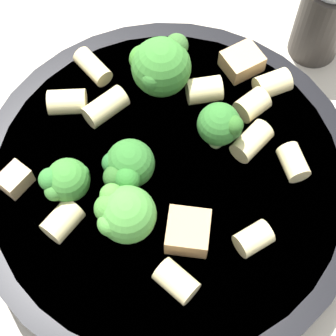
{
  "coord_description": "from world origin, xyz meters",
  "views": [
    {
      "loc": [
        0.16,
        -0.01,
        0.37
      ],
      "look_at": [
        0.0,
        0.0,
        0.05
      ],
      "focal_mm": 60.0,
      "sensor_mm": 36.0,
      "label": 1
    }
  ],
  "objects": [
    {
      "name": "chicken_chunk_1",
      "position": [
        0.04,
        0.01,
        0.05
      ],
      "size": [
        0.03,
        0.03,
        0.02
      ],
      "primitive_type": "cube",
      "rotation": [
        0.0,
        0.0,
        2.94
      ],
      "color": "tan",
      "rests_on": "pasta_bowl"
    },
    {
      "name": "rigatoni_0",
      "position": [
        0.0,
        0.08,
        0.05
      ],
      "size": [
        0.02,
        0.02,
        0.01
      ],
      "primitive_type": "cylinder",
      "rotation": [
        1.57,
        0.0,
        1.8
      ],
      "color": "beige",
      "rests_on": "pasta_bowl"
    },
    {
      "name": "pepper_shaker",
      "position": [
        -0.12,
        0.13,
        0.05
      ],
      "size": [
        0.04,
        0.04,
        0.1
      ],
      "color": "#332D28",
      "rests_on": "ground_plane"
    },
    {
      "name": "rigatoni_3",
      "position": [
        -0.04,
        0.06,
        0.05
      ],
      "size": [
        0.03,
        0.03,
        0.02
      ],
      "primitive_type": "cylinder",
      "rotation": [
        1.57,
        0.0,
        0.62
      ],
      "color": "beige",
      "rests_on": "pasta_bowl"
    },
    {
      "name": "rigatoni_9",
      "position": [
        -0.06,
        0.03,
        0.05
      ],
      "size": [
        0.02,
        0.02,
        0.02
      ],
      "primitive_type": "cylinder",
      "rotation": [
        1.57,
        0.0,
        0.11
      ],
      "color": "beige",
      "rests_on": "pasta_bowl"
    },
    {
      "name": "rigatoni_4",
      "position": [
        -0.05,
        -0.04,
        0.05
      ],
      "size": [
        0.03,
        0.03,
        0.02
      ],
      "primitive_type": "cylinder",
      "rotation": [
        1.57,
        0.0,
        0.64
      ],
      "color": "beige",
      "rests_on": "pasta_bowl"
    },
    {
      "name": "broccoli_floret_0",
      "position": [
        0.04,
        -0.03,
        0.07
      ],
      "size": [
        0.03,
        0.04,
        0.04
      ],
      "color": "#93B766",
      "rests_on": "pasta_bowl"
    },
    {
      "name": "broccoli_floret_1",
      "position": [
        0.0,
        -0.02,
        0.06
      ],
      "size": [
        0.03,
        0.03,
        0.03
      ],
      "color": "#93B766",
      "rests_on": "pasta_bowl"
    },
    {
      "name": "pasta_bowl",
      "position": [
        0.0,
        0.0,
        0.02
      ],
      "size": [
        0.25,
        0.25,
        0.04
      ],
      "color": "black",
      "rests_on": "ground_plane"
    },
    {
      "name": "rigatoni_7",
      "position": [
        -0.05,
        -0.06,
        0.05
      ],
      "size": [
        0.02,
        0.03,
        0.02
      ],
      "primitive_type": "cylinder",
      "rotation": [
        1.57,
        0.0,
        3.13
      ],
      "color": "beige",
      "rests_on": "pasta_bowl"
    },
    {
      "name": "chicken_chunk_0",
      "position": [
        -0.08,
        0.06,
        0.05
      ],
      "size": [
        0.03,
        0.03,
        0.01
      ],
      "primitive_type": "cube",
      "rotation": [
        0.0,
        0.0,
        2.03
      ],
      "color": "tan",
      "rests_on": "pasta_bowl"
    },
    {
      "name": "chicken_chunk_2",
      "position": [
        0.0,
        -0.1,
        0.05
      ],
      "size": [
        0.02,
        0.02,
        0.01
      ],
      "primitive_type": "cube",
      "rotation": [
        0.0,
        0.0,
        2.41
      ],
      "color": "tan",
      "rests_on": "pasta_bowl"
    },
    {
      "name": "rigatoni_5",
      "position": [
        0.05,
        0.05,
        0.05
      ],
      "size": [
        0.02,
        0.03,
        0.02
      ],
      "primitive_type": "cylinder",
      "rotation": [
        1.57,
        0.0,
        0.48
      ],
      "color": "beige",
      "rests_on": "pasta_bowl"
    },
    {
      "name": "rigatoni_1",
      "position": [
        -0.06,
        0.08,
        0.05
      ],
      "size": [
        0.02,
        0.03,
        0.02
      ],
      "primitive_type": "cylinder",
      "rotation": [
        1.57,
        0.0,
        0.33
      ],
      "color": "beige",
      "rests_on": "pasta_bowl"
    },
    {
      "name": "rigatoni_6",
      "position": [
        -0.08,
        -0.05,
        0.05
      ],
      "size": [
        0.03,
        0.03,
        0.01
      ],
      "primitive_type": "cylinder",
      "rotation": [
        1.57,
        0.0,
        2.21
      ],
      "color": "beige",
      "rests_on": "pasta_bowl"
    },
    {
      "name": "rigatoni_2",
      "position": [
        0.07,
        0.0,
        0.05
      ],
      "size": [
        0.03,
        0.03,
        0.02
      ],
      "primitive_type": "cylinder",
      "rotation": [
        1.57,
        0.0,
        2.35
      ],
      "color": "beige",
      "rests_on": "pasta_bowl"
    },
    {
      "name": "rigatoni_8",
      "position": [
        0.03,
        -0.07,
        0.05
      ],
      "size": [
        0.03,
        0.03,
        0.02
      ],
      "primitive_type": "cylinder",
      "rotation": [
        1.57,
        0.0,
        0.85
      ],
      "color": "beige",
      "rests_on": "pasta_bowl"
    },
    {
      "name": "broccoli_floret_4",
      "position": [
        -0.02,
        0.03,
        0.06
      ],
      "size": [
        0.03,
        0.03,
        0.04
      ],
      "color": "#9EC175",
      "rests_on": "pasta_bowl"
    },
    {
      "name": "rigatoni_10",
      "position": [
        -0.02,
        0.06,
        0.05
      ],
      "size": [
        0.03,
        0.03,
        0.02
      ],
      "primitive_type": "cylinder",
      "rotation": [
        1.57,
        0.0,
        0.76
      ],
      "color": "beige",
      "rests_on": "pasta_bowl"
    },
    {
      "name": "ground_plane",
      "position": [
        0.0,
        0.0,
        0.0
      ],
      "size": [
        2.0,
        2.0,
        0.0
      ],
      "primitive_type": "plane",
      "color": "#BCB29E"
    },
    {
      "name": "broccoli_floret_3",
      "position": [
        0.01,
        -0.06,
        0.06
      ],
      "size": [
        0.03,
        0.03,
        0.03
      ],
      "color": "#93B766",
      "rests_on": "pasta_bowl"
    },
    {
      "name": "broccoli_floret_2",
      "position": [
        -0.07,
        0.0,
        0.07
      ],
      "size": [
        0.04,
        0.04,
        0.04
      ],
      "color": "#9EC175",
      "rests_on": "pasta_bowl"
    }
  ]
}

